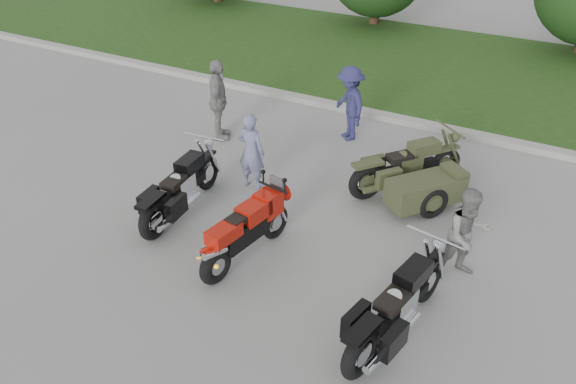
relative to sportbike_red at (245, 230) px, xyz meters
The scene contains 11 objects.
ground 0.69m from the sportbike_red, 116.98° to the left, with size 80.00×80.00×0.00m, color #9B9B96.
curb 6.34m from the sportbike_red, 91.46° to the left, with size 60.00×0.30×0.15m, color #A09E96.
grass_strip 10.48m from the sportbike_red, 90.88° to the left, with size 60.00×8.00×0.14m, color #395C1F.
sportbike_red is the anchor object (origin of this frame).
cruiser_left 1.85m from the sportbike_red, 162.68° to the left, with size 0.54×2.52×0.97m.
cruiser_right 2.75m from the sportbike_red, 10.18° to the right, with size 0.66×2.53×0.98m.
cruiser_sidecar 3.56m from the sportbike_red, 58.26° to the left, with size 2.08×2.34×0.98m.
person_stripe 2.31m from the sportbike_red, 119.10° to the left, with size 0.57×0.38×1.57m, color slate.
person_grey 3.46m from the sportbike_red, 22.51° to the left, with size 0.76×0.59×1.56m, color gray.
person_denim 4.94m from the sportbike_red, 93.74° to the left, with size 1.11×0.64×1.72m, color navy.
person_back 4.58m from the sportbike_red, 129.73° to the left, with size 1.09×0.45×1.86m, color gray.
Camera 1 is at (4.27, -6.36, 5.88)m, focal length 35.00 mm.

